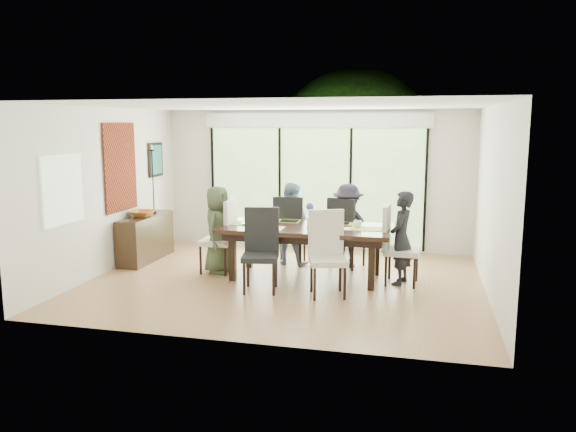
% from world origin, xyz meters
% --- Properties ---
extents(floor, '(6.00, 5.00, 0.01)m').
position_xyz_m(floor, '(0.00, 0.00, -0.01)').
color(floor, brown).
rests_on(floor, ground).
extents(ceiling, '(6.00, 5.00, 0.01)m').
position_xyz_m(ceiling, '(0.00, 0.00, 2.71)').
color(ceiling, white).
rests_on(ceiling, wall_back).
extents(wall_back, '(6.00, 0.02, 2.70)m').
position_xyz_m(wall_back, '(0.00, 2.51, 1.35)').
color(wall_back, silver).
rests_on(wall_back, floor).
extents(wall_front, '(6.00, 0.02, 2.70)m').
position_xyz_m(wall_front, '(0.00, -2.51, 1.35)').
color(wall_front, beige).
rests_on(wall_front, floor).
extents(wall_left, '(0.02, 5.00, 2.70)m').
position_xyz_m(wall_left, '(-3.01, 0.00, 1.35)').
color(wall_left, beige).
rests_on(wall_left, floor).
extents(wall_right, '(0.02, 5.00, 2.70)m').
position_xyz_m(wall_right, '(3.01, 0.00, 1.35)').
color(wall_right, white).
rests_on(wall_right, floor).
extents(glass_doors, '(4.20, 0.02, 2.30)m').
position_xyz_m(glass_doors, '(0.00, 2.47, 1.20)').
color(glass_doors, '#598C3F').
rests_on(glass_doors, wall_back).
extents(blinds_header, '(4.40, 0.06, 0.28)m').
position_xyz_m(blinds_header, '(0.00, 2.46, 2.50)').
color(blinds_header, white).
rests_on(blinds_header, wall_back).
extents(mullion_a, '(0.05, 0.04, 2.30)m').
position_xyz_m(mullion_a, '(-2.10, 2.46, 1.20)').
color(mullion_a, black).
rests_on(mullion_a, wall_back).
extents(mullion_b, '(0.05, 0.04, 2.30)m').
position_xyz_m(mullion_b, '(-0.70, 2.46, 1.20)').
color(mullion_b, black).
rests_on(mullion_b, wall_back).
extents(mullion_c, '(0.05, 0.04, 2.30)m').
position_xyz_m(mullion_c, '(0.70, 2.46, 1.20)').
color(mullion_c, black).
rests_on(mullion_c, wall_back).
extents(mullion_d, '(0.05, 0.04, 2.30)m').
position_xyz_m(mullion_d, '(2.10, 2.46, 1.20)').
color(mullion_d, black).
rests_on(mullion_d, wall_back).
extents(side_window, '(0.02, 0.90, 1.00)m').
position_xyz_m(side_window, '(-2.97, -1.20, 1.50)').
color(side_window, '#8CAD7F').
rests_on(side_window, wall_left).
extents(deck, '(6.00, 1.80, 0.10)m').
position_xyz_m(deck, '(0.00, 3.40, -0.05)').
color(deck, brown).
rests_on(deck, ground).
extents(rail_top, '(6.00, 0.08, 0.06)m').
position_xyz_m(rail_top, '(0.00, 4.20, 0.55)').
color(rail_top, brown).
rests_on(rail_top, deck).
extents(foliage_left, '(3.20, 3.20, 3.20)m').
position_xyz_m(foliage_left, '(-1.80, 5.20, 1.44)').
color(foliage_left, '#14380F').
rests_on(foliage_left, ground).
extents(foliage_mid, '(4.00, 4.00, 4.00)m').
position_xyz_m(foliage_mid, '(0.40, 5.80, 1.80)').
color(foliage_mid, '#14380F').
rests_on(foliage_mid, ground).
extents(foliage_right, '(2.80, 2.80, 2.80)m').
position_xyz_m(foliage_right, '(2.20, 5.00, 1.26)').
color(foliage_right, '#14380F').
rests_on(foliage_right, ground).
extents(foliage_far, '(3.60, 3.60, 3.60)m').
position_xyz_m(foliage_far, '(-0.60, 6.50, 1.62)').
color(foliage_far, '#14380F').
rests_on(foliage_far, ground).
extents(table_top, '(2.67, 1.22, 0.07)m').
position_xyz_m(table_top, '(0.28, 0.32, 0.80)').
color(table_top, black).
rests_on(table_top, floor).
extents(table_apron, '(2.45, 1.00, 0.11)m').
position_xyz_m(table_apron, '(0.28, 0.32, 0.70)').
color(table_apron, black).
rests_on(table_apron, floor).
extents(table_leg_fl, '(0.10, 0.10, 0.77)m').
position_xyz_m(table_leg_fl, '(-0.80, -0.11, 0.38)').
color(table_leg_fl, black).
rests_on(table_leg_fl, floor).
extents(table_leg_fr, '(0.10, 0.10, 0.77)m').
position_xyz_m(table_leg_fr, '(1.36, -0.11, 0.38)').
color(table_leg_fr, black).
rests_on(table_leg_fr, floor).
extents(table_leg_bl, '(0.10, 0.10, 0.77)m').
position_xyz_m(table_leg_bl, '(-0.80, 0.75, 0.38)').
color(table_leg_bl, black).
rests_on(table_leg_bl, floor).
extents(table_leg_br, '(0.10, 0.10, 0.77)m').
position_xyz_m(table_leg_br, '(1.36, 0.75, 0.38)').
color(table_leg_br, black).
rests_on(table_leg_br, floor).
extents(chair_left_end, '(0.52, 0.52, 1.22)m').
position_xyz_m(chair_left_end, '(-1.22, 0.32, 0.61)').
color(chair_left_end, silver).
rests_on(chair_left_end, floor).
extents(chair_right_end, '(0.55, 0.55, 1.22)m').
position_xyz_m(chair_right_end, '(1.78, 0.32, 0.61)').
color(chair_right_end, silver).
rests_on(chair_right_end, floor).
extents(chair_far_left, '(0.53, 0.53, 1.22)m').
position_xyz_m(chair_far_left, '(-0.17, 1.17, 0.61)').
color(chair_far_left, black).
rests_on(chair_far_left, floor).
extents(chair_far_right, '(0.66, 0.66, 1.22)m').
position_xyz_m(chair_far_right, '(0.83, 1.17, 0.61)').
color(chair_far_right, black).
rests_on(chair_far_right, floor).
extents(chair_near_left, '(0.59, 0.59, 1.22)m').
position_xyz_m(chair_near_left, '(-0.22, -0.55, 0.61)').
color(chair_near_left, black).
rests_on(chair_near_left, floor).
extents(chair_near_right, '(0.64, 0.64, 1.22)m').
position_xyz_m(chair_near_right, '(0.78, -0.55, 0.61)').
color(chair_near_right, silver).
rests_on(chair_near_right, floor).
extents(person_left_end, '(0.44, 0.68, 1.43)m').
position_xyz_m(person_left_end, '(-1.20, 0.32, 0.72)').
color(person_left_end, '#3E4D33').
rests_on(person_left_end, floor).
extents(person_right_end, '(0.54, 0.74, 1.43)m').
position_xyz_m(person_right_end, '(1.76, 0.32, 0.72)').
color(person_right_end, black).
rests_on(person_right_end, floor).
extents(person_far_left, '(0.74, 0.54, 1.43)m').
position_xyz_m(person_far_left, '(-0.17, 1.15, 0.72)').
color(person_far_left, '#7E97B6').
rests_on(person_far_left, floor).
extents(person_far_right, '(0.69, 0.45, 1.43)m').
position_xyz_m(person_far_right, '(0.83, 1.15, 0.72)').
color(person_far_right, black).
rests_on(person_far_right, floor).
extents(placemat_left, '(0.49, 0.36, 0.01)m').
position_xyz_m(placemat_left, '(-0.67, 0.32, 0.84)').
color(placemat_left, '#76A139').
rests_on(placemat_left, table_top).
extents(placemat_right, '(0.49, 0.36, 0.01)m').
position_xyz_m(placemat_right, '(1.23, 0.32, 0.84)').
color(placemat_right, '#A4BB43').
rests_on(placemat_right, table_top).
extents(placemat_far_l, '(0.49, 0.36, 0.01)m').
position_xyz_m(placemat_far_l, '(-0.17, 0.72, 0.84)').
color(placemat_far_l, '#7AAA3C').
rests_on(placemat_far_l, table_top).
extents(placemat_far_r, '(0.49, 0.36, 0.01)m').
position_xyz_m(placemat_far_r, '(0.83, 0.72, 0.84)').
color(placemat_far_r, '#91B03F').
rests_on(placemat_far_r, table_top).
extents(placemat_paper, '(0.49, 0.36, 0.01)m').
position_xyz_m(placemat_paper, '(-0.27, 0.02, 0.84)').
color(placemat_paper, white).
rests_on(placemat_paper, table_top).
extents(tablet_far_l, '(0.29, 0.20, 0.01)m').
position_xyz_m(tablet_far_l, '(-0.07, 0.67, 0.85)').
color(tablet_far_l, black).
rests_on(tablet_far_l, table_top).
extents(tablet_far_r, '(0.27, 0.19, 0.01)m').
position_xyz_m(tablet_far_r, '(0.78, 0.67, 0.85)').
color(tablet_far_r, black).
rests_on(tablet_far_r, table_top).
extents(papers, '(0.33, 0.24, 0.00)m').
position_xyz_m(papers, '(0.98, 0.27, 0.84)').
color(papers, white).
rests_on(papers, table_top).
extents(platter_base, '(0.29, 0.29, 0.03)m').
position_xyz_m(platter_base, '(-0.27, 0.02, 0.85)').
color(platter_base, white).
rests_on(platter_base, table_top).
extents(platter_snacks, '(0.22, 0.22, 0.02)m').
position_xyz_m(platter_snacks, '(-0.27, 0.02, 0.87)').
color(platter_snacks, orange).
rests_on(platter_snacks, table_top).
extents(vase, '(0.09, 0.09, 0.13)m').
position_xyz_m(vase, '(0.33, 0.37, 0.90)').
color(vase, silver).
rests_on(vase, table_top).
extents(hyacinth_stems, '(0.04, 0.04, 0.18)m').
position_xyz_m(hyacinth_stems, '(0.33, 0.37, 1.03)').
color(hyacinth_stems, '#337226').
rests_on(hyacinth_stems, table_top).
extents(hyacinth_blooms, '(0.12, 0.12, 0.12)m').
position_xyz_m(hyacinth_blooms, '(0.33, 0.37, 1.15)').
color(hyacinth_blooms, '#4743A9').
rests_on(hyacinth_blooms, table_top).
extents(laptop, '(0.39, 0.27, 0.03)m').
position_xyz_m(laptop, '(-0.57, 0.22, 0.85)').
color(laptop, silver).
rests_on(laptop, table_top).
extents(cup_a, '(0.18, 0.18, 0.11)m').
position_xyz_m(cup_a, '(-0.42, 0.47, 0.89)').
color(cup_a, white).
rests_on(cup_a, table_top).
extents(cup_b, '(0.16, 0.16, 0.10)m').
position_xyz_m(cup_b, '(0.43, 0.22, 0.89)').
color(cup_b, white).
rests_on(cup_b, table_top).
extents(cup_c, '(0.16, 0.16, 0.11)m').
position_xyz_m(cup_c, '(1.08, 0.42, 0.89)').
color(cup_c, white).
rests_on(cup_c, table_top).
extents(book, '(0.23, 0.28, 0.02)m').
position_xyz_m(book, '(0.53, 0.37, 0.84)').
color(book, white).
rests_on(book, table_top).
extents(sideboard, '(0.41, 1.44, 0.81)m').
position_xyz_m(sideboard, '(-2.76, 0.80, 0.41)').
color(sideboard, black).
rests_on(sideboard, floor).
extents(bowl, '(0.43, 0.43, 0.10)m').
position_xyz_m(bowl, '(-2.76, 0.70, 0.86)').
color(bowl, '#975221').
rests_on(bowl, sideboard).
extents(candlestick_base, '(0.09, 0.09, 0.04)m').
position_xyz_m(candlestick_base, '(-2.76, 1.15, 0.83)').
color(candlestick_base, black).
rests_on(candlestick_base, sideboard).
extents(candlestick_shaft, '(0.02, 0.02, 1.13)m').
position_xyz_m(candlestick_shaft, '(-2.76, 1.15, 1.40)').
color(candlestick_shaft, black).
rests_on(candlestick_shaft, sideboard).
extents(candlestick_pan, '(0.09, 0.09, 0.03)m').
position_xyz_m(candlestick_pan, '(-2.76, 1.15, 1.96)').
color(candlestick_pan, black).
rests_on(candlestick_pan, sideboard).
extents(candle, '(0.03, 0.03, 0.09)m').
position_xyz_m(candle, '(-2.76, 1.15, 2.01)').
color(candle, silver).
rests_on(candle, sideboard).
extents(tapestry, '(0.02, 1.00, 1.50)m').
position_xyz_m(tapestry, '(-2.97, 0.40, 1.70)').
color(tapestry, maroon).
rests_on(tapestry, wall_left).
extents(art_frame, '(0.03, 0.55, 0.65)m').
position_xyz_m(art_frame, '(-2.97, 1.70, 1.75)').
color(art_frame, black).
rests_on(art_frame, wall_left).
extents(art_canvas, '(0.01, 0.45, 0.55)m').
position_xyz_m(art_canvas, '(-2.95, 1.70, 1.75)').
color(art_canvas, '#1A5453').
rests_on(art_canvas, wall_left).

